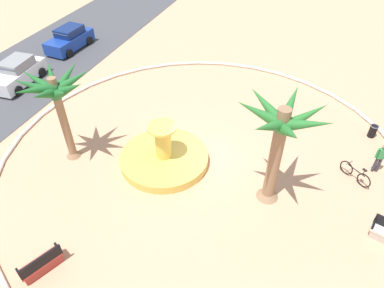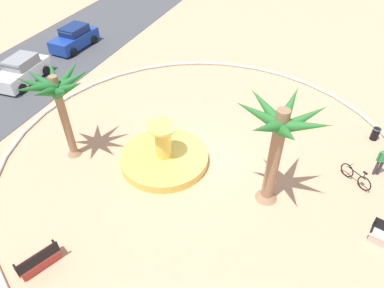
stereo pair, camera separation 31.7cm
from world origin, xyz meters
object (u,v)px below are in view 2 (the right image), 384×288
Objects in this scene: palm_tree_by_curb at (279,135)px; trash_bin at (375,133)px; parked_car_second at (22,71)px; parked_car_third at (74,38)px; palm_tree_near_fountain at (56,92)px; bench_west at (39,261)px; person_cyclist_helmet at (382,160)px; bicycle_by_lamppost at (356,176)px; fountain at (164,157)px.

palm_tree_by_curb is 6.97× the size of trash_bin.
parked_car_third is (5.65, -0.00, 0.00)m from parked_car_second.
bench_west is (-5.75, -2.78, -3.42)m from palm_tree_near_fountain.
palm_tree_by_curb reaches higher than person_cyclist_helmet.
parked_car_third is (10.49, 7.62, -2.99)m from palm_tree_near_fountain.
palm_tree_near_fountain is 6.59× the size of trash_bin.
parked_car_third reaches higher than bicycle_by_lamppost.
palm_tree_by_curb is at bearing -46.98° from bench_west.
person_cyclist_helmet reaches higher than bicycle_by_lamppost.
palm_tree_near_fountain is (-1.29, 4.57, 3.44)m from fountain.
trash_bin is 3.90m from bicycle_by_lamppost.
palm_tree_near_fountain is 3.44× the size of bicycle_by_lamppost.
palm_tree_by_curb is 18.17m from parked_car_second.
fountain is 2.65× the size of bench_west.
palm_tree_by_curb is at bearing 124.87° from bicycle_by_lamppost.
palm_tree_near_fountain is at bearing 104.17° from bicycle_by_lamppost.
bicycle_by_lamppost is 0.34× the size of parked_car_third.
person_cyclist_helmet is at bearing -49.05° from bench_west.
bench_west is at bearing 165.72° from fountain.
fountain is at bearing -106.28° from parked_car_second.
palm_tree_by_curb reaches higher than parked_car_second.
palm_tree_by_curb is at bearing -102.74° from parked_car_second.
fountain is at bearing -127.07° from parked_car_third.
parked_car_second is (10.59, 10.40, 0.43)m from bench_west.
trash_bin is (7.22, -14.31, -3.38)m from palm_tree_near_fountain.
fountain reaches higher than parked_car_third.
parked_car_second is at bearing 86.12° from bicycle_by_lamppost.
parked_car_third is at bearing 74.54° from person_cyclist_helmet.
parked_car_third is at bearing -0.01° from parked_car_second.
person_cyclist_helmet is (4.39, -14.45, -2.84)m from palm_tree_near_fountain.
palm_tree_by_curb reaches higher than palm_tree_near_fountain.
person_cyclist_helmet is 22.90m from parked_car_third.
bicycle_by_lamppost is (9.16, -10.73, 0.04)m from bench_west.
fountain reaches higher than person_cyclist_helmet.
palm_tree_by_curb is at bearing -94.31° from fountain.
palm_tree_by_curb reaches higher than parked_car_third.
person_cyclist_helmet is at bearing -91.19° from parked_car_second.
parked_car_second is at bearing 73.72° from fountain.
palm_tree_by_curb reaches higher than bicycle_by_lamppost.
palm_tree_by_curb is 20.17m from parked_car_third.
palm_tree_near_fountain is at bearing -122.44° from parked_car_second.
fountain reaches higher than bench_west.
bench_west reaches higher than bicycle_by_lamppost.
bench_west is at bearing 130.47° from bicycle_by_lamppost.
bench_west is (-6.63, 7.11, -3.30)m from palm_tree_by_curb.
parked_car_third reaches higher than trash_bin.
fountain is 7.26m from bench_west.
trash_bin is 0.18× the size of parked_car_second.
palm_tree_by_curb is (0.88, -9.88, -0.12)m from palm_tree_near_fountain.
palm_tree_near_fountain is 9.92m from palm_tree_by_curb.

